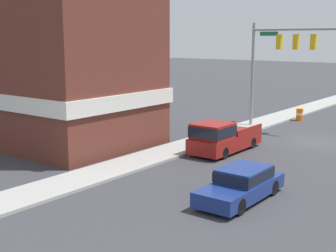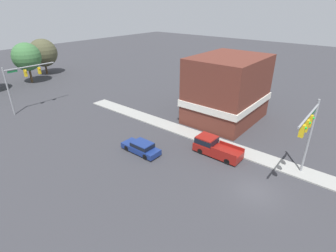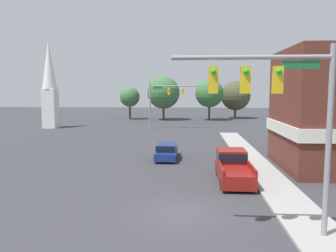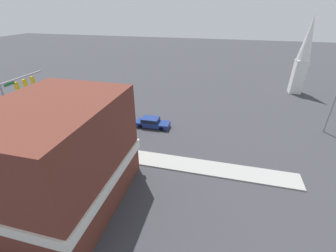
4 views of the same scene
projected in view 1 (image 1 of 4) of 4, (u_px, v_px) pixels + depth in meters
ground_plane at (315, 142)px, 30.19m from camera, size 200.00×200.00×0.00m
sidewalk_curb at (237, 130)px, 33.59m from camera, size 2.40×60.00×0.14m
near_signal_assembly at (279, 52)px, 33.26m from camera, size 6.25×0.49×7.69m
car_lead at (242, 183)px, 19.24m from camera, size 1.77×4.70×1.35m
pickup_truck_parked at (221, 137)px, 27.13m from camera, size 2.01×5.33×1.88m
construction_barrel at (300, 114)px, 37.88m from camera, size 0.56×0.56×0.99m
corner_brick_building at (60, 74)px, 29.31m from camera, size 11.19×8.67×8.98m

